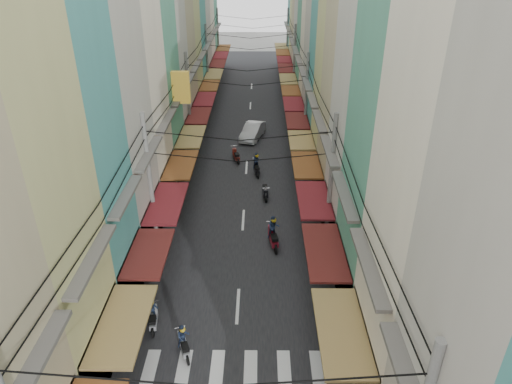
# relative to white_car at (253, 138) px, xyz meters

# --- Properties ---
(ground) EXTENTS (160.00, 160.00, 0.00)m
(ground) POSITION_rel_white_car_xyz_m (-0.40, -20.31, 0.00)
(ground) COLOR slate
(ground) RESTS_ON ground
(road) EXTENTS (10.00, 80.00, 0.02)m
(road) POSITION_rel_white_car_xyz_m (-0.40, -0.31, 0.01)
(road) COLOR black
(road) RESTS_ON ground
(sidewalk_left) EXTENTS (3.00, 80.00, 0.06)m
(sidewalk_left) POSITION_rel_white_car_xyz_m (-6.90, -0.31, 0.03)
(sidewalk_left) COLOR gray
(sidewalk_left) RESTS_ON ground
(sidewalk_right) EXTENTS (3.00, 80.00, 0.06)m
(sidewalk_right) POSITION_rel_white_car_xyz_m (6.10, -0.31, 0.03)
(sidewalk_right) COLOR gray
(sidewalk_right) RESTS_ON ground
(crosswalk) EXTENTS (7.55, 2.40, 0.01)m
(crosswalk) POSITION_rel_white_car_xyz_m (-0.40, -26.31, 0.03)
(crosswalk) COLOR silver
(crosswalk) RESTS_ON ground
(building_row_left) EXTENTS (7.80, 67.67, 23.70)m
(building_row_left) POSITION_rel_white_car_xyz_m (-8.32, -3.75, 9.78)
(building_row_left) COLOR beige
(building_row_left) RESTS_ON ground
(building_row_right) EXTENTS (7.80, 68.98, 22.59)m
(building_row_right) POSITION_rel_white_car_xyz_m (7.52, -3.86, 9.41)
(building_row_right) COLOR teal
(building_row_right) RESTS_ON ground
(utility_poles) EXTENTS (10.20, 66.13, 8.20)m
(utility_poles) POSITION_rel_white_car_xyz_m (-0.40, -5.29, 6.59)
(utility_poles) COLOR slate
(utility_poles) RESTS_ON ground
(white_car) EXTENTS (5.18, 3.10, 1.71)m
(white_car) POSITION_rel_white_car_xyz_m (0.00, 0.00, 0.00)
(white_car) COLOR silver
(white_car) RESTS_ON ground
(bicycle) EXTENTS (1.82, 0.80, 1.22)m
(bicycle) POSITION_rel_white_car_xyz_m (6.71, -23.31, 0.00)
(bicycle) COLOR black
(bicycle) RESTS_ON ground
(moving_scooters) EXTENTS (6.19, 29.21, 2.02)m
(moving_scooters) POSITION_rel_white_car_xyz_m (-0.54, -14.57, 0.53)
(moving_scooters) COLOR black
(moving_scooters) RESTS_ON ground
(parked_scooters) EXTENTS (12.99, 13.60, 1.02)m
(parked_scooters) POSITION_rel_white_car_xyz_m (3.45, -24.47, 0.49)
(parked_scooters) COLOR black
(parked_scooters) RESTS_ON ground
(pedestrians) EXTENTS (12.91, 18.99, 2.23)m
(pedestrians) POSITION_rel_white_car_xyz_m (-4.38, -21.23, 1.00)
(pedestrians) COLOR black
(pedestrians) RESTS_ON ground
(market_umbrella) EXTENTS (2.45, 2.45, 2.59)m
(market_umbrella) POSITION_rel_white_car_xyz_m (6.80, -28.11, 2.28)
(market_umbrella) COLOR #B2B2B7
(market_umbrella) RESTS_ON ground
(traffic_sign) EXTENTS (0.10, 0.66, 3.00)m
(traffic_sign) POSITION_rel_white_car_xyz_m (5.29, -19.52, 2.19)
(traffic_sign) COLOR slate
(traffic_sign) RESTS_ON ground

